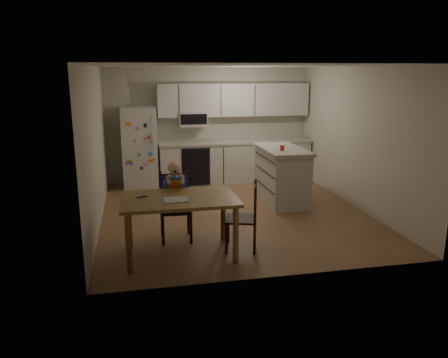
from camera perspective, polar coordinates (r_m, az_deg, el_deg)
The scene contains 10 objects.
room at distance 7.85m, azimuth 0.54°, elevation 5.38°, with size 4.52×5.01×2.51m.
refrigerator at distance 9.39m, azimuth -10.98°, elevation 4.08°, with size 0.72×0.70×1.70m, color silver.
kitchen_run at distance 9.71m, azimuth 1.22°, elevation 4.82°, with size 3.37×0.62×2.15m.
kitchen_island at distance 8.23m, azimuth 7.55°, elevation 0.51°, with size 0.74×1.40×1.04m.
red_cup at distance 7.86m, azimuth 7.60°, elevation 4.04°, with size 0.08×0.08×0.09m, color red.
dining_table at distance 5.77m, azimuth -5.85°, elevation -3.46°, with size 1.51×0.97×0.81m.
napkin at distance 5.63m, azimuth -6.31°, elevation -2.69°, with size 0.30×0.26×0.01m, color #B6B5BB.
toddler_spoon at distance 5.81m, azimuth -10.75°, elevation -2.30°, with size 0.02×0.02×0.12m, color #2B1DB4.
chair_booster at distance 6.36m, azimuth -6.42°, elevation -1.78°, with size 0.45×0.45×1.17m.
chair_side at distance 6.00m, azimuth 3.16°, elevation -4.35°, with size 0.52×0.52×0.95m.
Camera 1 is at (-1.65, -7.11, 2.42)m, focal length 35.00 mm.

